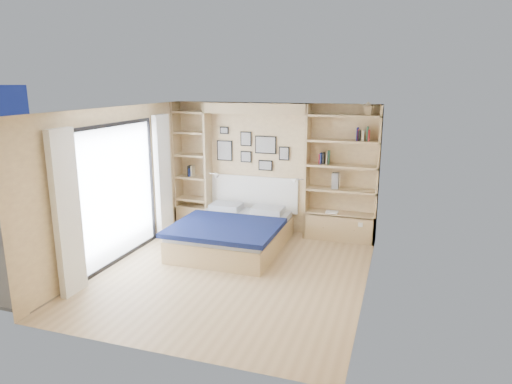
% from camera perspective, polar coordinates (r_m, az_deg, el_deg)
% --- Properties ---
extents(ground, '(4.50, 4.50, 0.00)m').
position_cam_1_polar(ground, '(7.17, -2.94, -10.09)').
color(ground, tan).
rests_on(ground, ground).
extents(room_shell, '(4.50, 4.50, 4.50)m').
position_cam_1_polar(room_shell, '(8.33, -1.77, 1.10)').
color(room_shell, beige).
rests_on(room_shell, ground).
extents(bed, '(1.78, 2.30, 1.07)m').
position_cam_1_polar(bed, '(8.11, -2.87, -5.09)').
color(bed, tan).
rests_on(bed, ground).
extents(photo_gallery, '(1.48, 0.02, 0.82)m').
position_cam_1_polar(photo_gallery, '(8.90, -0.66, 5.38)').
color(photo_gallery, black).
rests_on(photo_gallery, ground).
extents(reading_lamps, '(1.92, 0.12, 0.15)m').
position_cam_1_polar(reading_lamps, '(8.74, -0.18, 1.87)').
color(reading_lamps, silver).
rests_on(reading_lamps, ground).
extents(shelf_decor, '(3.56, 0.23, 2.03)m').
position_cam_1_polar(shelf_decor, '(8.38, 9.06, 5.28)').
color(shelf_decor, '#A51E1E').
rests_on(shelf_decor, ground).
extents(deck, '(3.20, 4.00, 0.05)m').
position_cam_1_polar(deck, '(9.03, -24.94, -6.31)').
color(deck, '#6A5F4E').
rests_on(deck, ground).
extents(deck_chair, '(0.63, 0.88, 0.80)m').
position_cam_1_polar(deck_chair, '(9.27, -23.33, -3.16)').
color(deck_chair, tan).
rests_on(deck_chair, ground).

